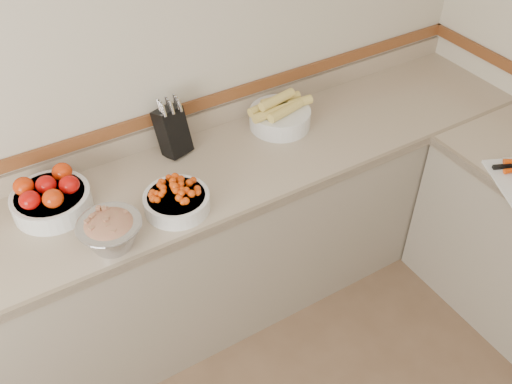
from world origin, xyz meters
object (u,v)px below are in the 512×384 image
knife_block (172,130)px  rhubarb_bowl (110,231)px  tomato_bowl (50,197)px  cherry_tomato_bowl (177,199)px  corn_bowl (280,115)px

knife_block → rhubarb_bowl: knife_block is taller
tomato_bowl → cherry_tomato_bowl: 0.52m
tomato_bowl → rhubarb_bowl: size_ratio=1.29×
rhubarb_bowl → cherry_tomato_bowl: bearing=11.0°
corn_bowl → tomato_bowl: bearing=-178.7°
knife_block → cherry_tomato_bowl: (-0.16, -0.37, -0.07)m
cherry_tomato_bowl → rhubarb_bowl: (-0.31, -0.06, 0.02)m
tomato_bowl → corn_bowl: bearing=1.3°
corn_bowl → cherry_tomato_bowl: bearing=-157.5°
corn_bowl → rhubarb_bowl: corn_bowl is taller
tomato_bowl → cherry_tomato_bowl: bearing=-30.5°
tomato_bowl → rhubarb_bowl: 0.35m
rhubarb_bowl → corn_bowl: bearing=19.1°
corn_bowl → knife_block: bearing=171.5°
cherry_tomato_bowl → corn_bowl: size_ratio=0.83×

